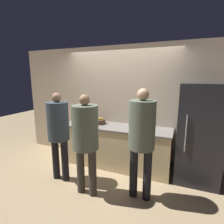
{
  "coord_description": "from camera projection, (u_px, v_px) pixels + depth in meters",
  "views": [
    {
      "loc": [
        1.26,
        -2.99,
        1.91
      ],
      "look_at": [
        0.0,
        0.15,
        1.24
      ],
      "focal_mm": 28.0,
      "sensor_mm": 36.0,
      "label": 1
    }
  ],
  "objects": [
    {
      "name": "cup_white",
      "position": [
        131.0,
        126.0,
        3.54
      ],
      "size": [
        0.08,
        0.08,
        0.1
      ],
      "color": "white",
      "rests_on": "counter"
    },
    {
      "name": "person_center",
      "position": [
        85.0,
        135.0,
        2.75
      ],
      "size": [
        0.41,
        0.41,
        1.66
      ],
      "color": "#38332D",
      "rests_on": "ground_plane"
    },
    {
      "name": "ground_plane",
      "position": [
        109.0,
        173.0,
        3.55
      ],
      "size": [
        14.0,
        14.0,
        0.0
      ],
      "primitive_type": "plane",
      "color": "#9E8460"
    },
    {
      "name": "person_right",
      "position": [
        142.0,
        133.0,
        2.65
      ],
      "size": [
        0.4,
        0.4,
        1.76
      ],
      "color": "black",
      "rests_on": "ground_plane"
    },
    {
      "name": "counter",
      "position": [
        116.0,
        146.0,
        3.82
      ],
      "size": [
        2.33,
        0.7,
        0.89
      ],
      "color": "beige",
      "rests_on": "ground_plane"
    },
    {
      "name": "refrigerator",
      "position": [
        199.0,
        134.0,
        3.15
      ],
      "size": [
        0.74,
        0.66,
        1.82
      ],
      "color": "#232328",
      "rests_on": "ground_plane"
    },
    {
      "name": "fruit_bowl",
      "position": [
        99.0,
        121.0,
        3.93
      ],
      "size": [
        0.29,
        0.29,
        0.14
      ],
      "color": "#4C3323",
      "rests_on": "counter"
    },
    {
      "name": "utensil_crock",
      "position": [
        149.0,
        124.0,
        3.63
      ],
      "size": [
        0.09,
        0.09,
        0.23
      ],
      "color": "#3D424C",
      "rests_on": "counter"
    },
    {
      "name": "person_left",
      "position": [
        58.0,
        128.0,
        3.18
      ],
      "size": [
        0.38,
        0.38,
        1.65
      ],
      "color": "black",
      "rests_on": "ground_plane"
    },
    {
      "name": "bottle_green",
      "position": [
        75.0,
        121.0,
        3.9
      ],
      "size": [
        0.07,
        0.07,
        0.18
      ],
      "color": "#236033",
      "rests_on": "counter"
    },
    {
      "name": "wall_back",
      "position": [
        121.0,
        105.0,
        3.96
      ],
      "size": [
        5.2,
        0.06,
        2.6
      ],
      "color": "#C6B293",
      "rests_on": "ground_plane"
    }
  ]
}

